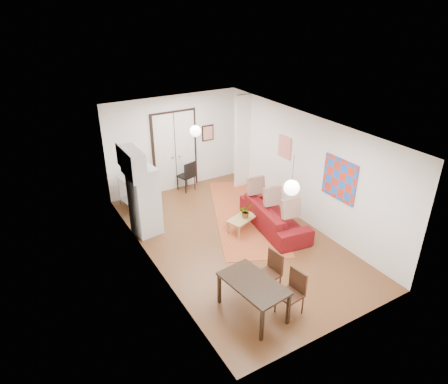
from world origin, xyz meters
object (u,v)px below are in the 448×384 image
dining_chair_near (265,269)px  dining_chair_far (287,288)px  black_side_chair (185,172)px  sofa (274,216)px  dining_table (253,286)px  coffee_table (242,219)px  fridge (145,202)px  kitchen_counter (136,191)px

dining_chair_near → dining_chair_far: 0.70m
dining_chair_near → black_side_chair: bearing=165.4°
sofa → dining_table: (-2.23, -2.31, 0.30)m
dining_chair_near → black_side_chair: 5.21m
coffee_table → fridge: size_ratio=0.51×
sofa → dining_chair_near: size_ratio=2.60×
black_side_chair → dining_table: bearing=61.4°
dining_table → dining_chair_far: size_ratio=1.55×
kitchen_counter → dining_table: size_ratio=0.88×
dining_table → dining_chair_far: bearing=-23.5°
coffee_table → fridge: (-2.15, 1.13, 0.58)m
kitchen_counter → dining_chair_near: size_ratio=1.37×
dining_chair_far → black_side_chair: (0.64, 5.87, 0.04)m
coffee_table → fridge: 2.50m
black_side_chair → sofa: bearing=90.6°
sofa → kitchen_counter: (-2.74, 2.80, 0.23)m
fridge → dining_chair_far: bearing=-80.2°
fridge → black_side_chair: 2.69m
fridge → dining_chair_near: bearing=-76.7°
sofa → black_side_chair: (-0.99, 3.30, 0.22)m
dining_chair_far → black_side_chair: size_ratio=0.95×
dining_chair_near → fridge: bearing=-166.3°
sofa → fridge: bearing=71.5°
kitchen_counter → dining_chair_near: 4.80m
sofa → dining_chair_near: bearing=146.9°
coffee_table → dining_table: (-1.45, -2.64, 0.34)m
sofa → kitchen_counter: kitchen_counter is taller
fridge → dining_table: bearing=-87.5°
kitchen_counter → dining_table: (0.50, -5.11, 0.07)m
coffee_table → dining_chair_near: bearing=-111.2°
dining_chair_near → kitchen_counter: bearing=-174.3°
kitchen_counter → black_side_chair: black_side_chair is taller
coffee_table → fridge: fridge is taller
coffee_table → kitchen_counter: 3.16m
sofa → dining_table: bearing=144.0°
kitchen_counter → black_side_chair: (1.74, 0.50, -0.01)m
sofa → dining_chair_far: (-1.63, -2.57, 0.18)m
fridge → dining_chair_far: size_ratio=1.96×
fridge → black_side_chair: size_ratio=1.85×
fridge → dining_table: (0.70, -3.77, -0.24)m
kitchen_counter → sofa: bearing=-53.6°
kitchen_counter → dining_chair_far: dining_chair_far is taller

